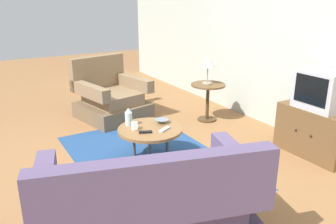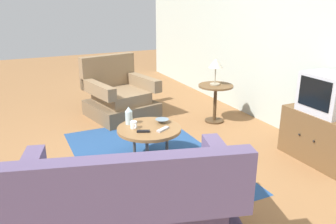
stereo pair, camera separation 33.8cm
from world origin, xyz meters
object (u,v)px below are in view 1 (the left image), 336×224
at_px(coffee_table, 150,131).
at_px(vase, 129,117).
at_px(television, 322,90).
at_px(tv_stand, 316,131).
at_px(bowl, 162,121).
at_px(mug, 135,126).
at_px(couch, 150,212).
at_px(armchair, 110,98).
at_px(tv_remote_dark, 145,132).
at_px(table_lamp, 208,64).
at_px(side_table, 208,94).
at_px(tv_remote_silver, 165,129).

relative_size(coffee_table, vase, 3.49).
xyz_separation_m(coffee_table, vase, (-0.21, -0.17, 0.13)).
bearing_deg(television, tv_stand, 90.00).
bearing_deg(bowl, mug, -85.29).
height_order(couch, vase, couch).
height_order(armchair, mug, armchair).
xyz_separation_m(television, tv_remote_dark, (-0.76, -1.91, -0.40)).
bearing_deg(tv_stand, table_lamp, -166.00).
bearing_deg(mug, table_lamp, 115.43).
xyz_separation_m(side_table, bowl, (0.69, -1.20, 0.01)).
xyz_separation_m(side_table, tv_stand, (1.63, 0.41, -0.13)).
bearing_deg(armchair, bowl, 78.95).
xyz_separation_m(bowl, tv_remote_dark, (0.18, -0.31, -0.01)).
bearing_deg(tv_remote_dark, tv_stand, -177.96).
distance_m(coffee_table, tv_stand, 2.00).
distance_m(vase, tv_remote_silver, 0.46).
bearing_deg(tv_stand, coffee_table, -115.38).
xyz_separation_m(armchair, side_table, (0.91, 1.23, 0.12)).
relative_size(side_table, bowl, 3.53).
bearing_deg(coffee_table, bowl, 112.84).
distance_m(television, tv_remote_dark, 2.09).
distance_m(armchair, tv_remote_silver, 1.83).
distance_m(coffee_table, mug, 0.19).
relative_size(armchair, tv_stand, 1.27).
bearing_deg(television, bowl, -120.60).
distance_m(side_table, bowl, 1.38).
height_order(tv_stand, television, television).
relative_size(tv_stand, table_lamp, 2.20).
bearing_deg(side_table, vase, -70.27).
xyz_separation_m(couch, vase, (-1.50, 0.51, 0.21)).
bearing_deg(bowl, coffee_table, -67.16).
bearing_deg(coffee_table, vase, -142.12).
height_order(side_table, tv_stand, tv_stand).
xyz_separation_m(table_lamp, tv_remote_dark, (0.90, -1.51, -0.47)).
xyz_separation_m(coffee_table, tv_remote_dark, (0.10, -0.11, 0.04)).
bearing_deg(couch, mug, 85.03).
xyz_separation_m(table_lamp, tv_remote_silver, (0.94, -1.28, -0.47)).
distance_m(armchair, tv_remote_dark, 1.81).
relative_size(couch, table_lamp, 4.48).
xyz_separation_m(couch, side_table, (-2.06, 2.08, 0.12)).
height_order(vase, tv_remote_dark, vase).
xyz_separation_m(armchair, couch, (2.98, -0.85, -0.00)).
distance_m(side_table, vase, 1.67).
bearing_deg(tv_remote_dark, couch, 88.17).
relative_size(couch, vase, 8.38).
relative_size(tv_remote_dark, tv_remote_silver, 0.84).
bearing_deg(tv_remote_silver, side_table, -173.13).
height_order(couch, side_table, couch).
height_order(table_lamp, tv_remote_silver, table_lamp).
relative_size(side_table, tv_remote_silver, 3.21).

